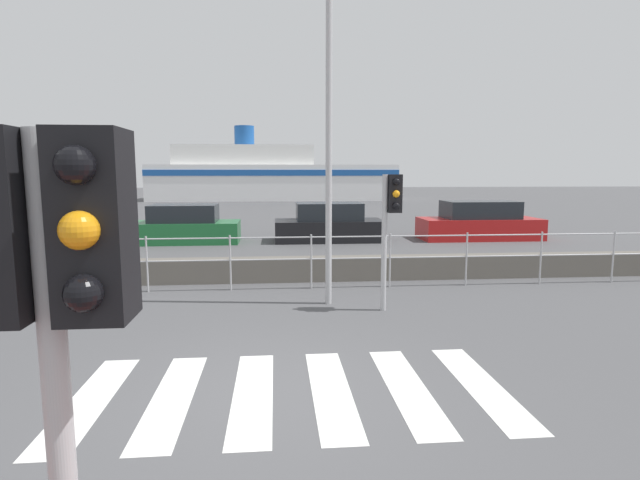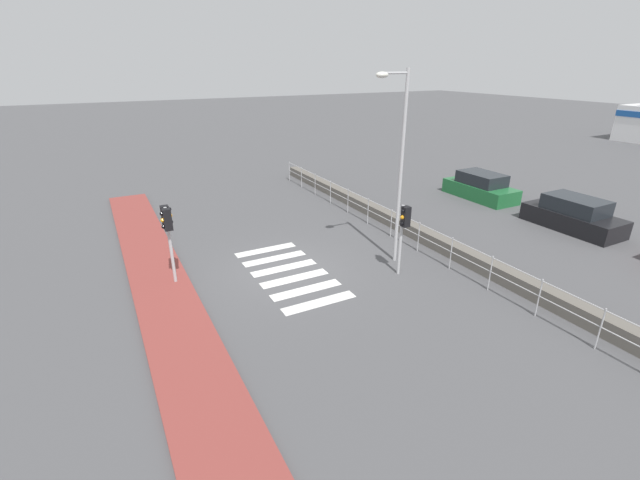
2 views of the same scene
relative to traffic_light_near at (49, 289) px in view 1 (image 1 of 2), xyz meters
name	(u,v)px [view 1 (image 1 of 2)]	position (x,y,z in m)	size (l,w,h in m)	color
ground_plane	(268,394)	(0.71, 3.63, -2.10)	(160.00, 160.00, 0.00)	#4C4C4F
crosswalk	(292,392)	(0.98, 3.63, -2.10)	(4.95, 2.40, 0.01)	silver
seawall	(272,269)	(0.71, 9.68, -1.84)	(25.08, 0.55, 0.54)	#605B54
harbor_fence	(271,254)	(0.71, 8.80, -1.32)	(22.61, 0.04, 1.19)	#B2B2B5
traffic_light_near	(49,289)	(0.00, 0.00, 0.00)	(0.58, 0.41, 2.67)	#B2B2B5
traffic_light_far	(391,211)	(2.88, 6.95, -0.28)	(0.34, 0.32, 2.48)	#B2B2B5
streetlamp	(330,85)	(1.81, 7.31, 1.97)	(0.32, 1.26, 6.62)	#B2B2B5
ferry_boat	(268,177)	(0.16, 45.35, 0.02)	(22.17, 6.86, 6.75)	white
parked_car_green	(184,226)	(-2.46, 16.40, -1.52)	(3.90, 1.74, 1.38)	#1E6633
parked_car_black	(329,225)	(2.78, 16.40, -1.50)	(3.98, 1.76, 1.41)	black
parked_car_red	(479,223)	(8.53, 16.40, -1.49)	(4.48, 1.76, 1.45)	#B21919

